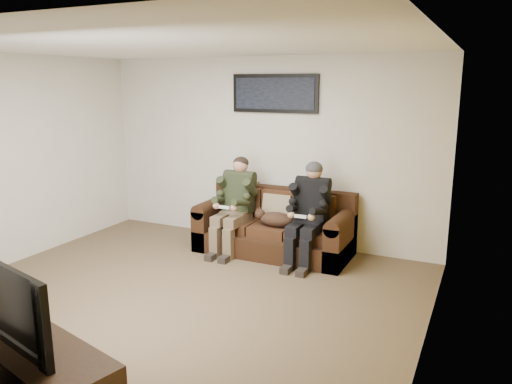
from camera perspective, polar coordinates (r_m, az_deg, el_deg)
The scene contains 15 objects.
floor at distance 5.52m, azimuth -8.90°, elevation -11.81°, with size 5.00×5.00×0.00m, color brown.
ceiling at distance 5.04m, azimuth -9.93°, elevation 16.22°, with size 5.00×5.00×0.00m, color silver.
wall_back at distance 7.06m, azimuth 1.03°, elevation 4.71°, with size 5.00×5.00×0.00m, color beige.
wall_left at distance 6.85m, azimuth -26.92°, elevation 3.11°, with size 4.50×4.50×0.00m, color beige.
wall_right at distance 4.25m, azimuth 19.56°, elevation -1.22°, with size 4.50×4.50×0.00m, color beige.
accent_wall_right at distance 4.26m, azimuth 19.43°, elevation -1.21°, with size 4.50×4.50×0.00m, color #AC8111.
sofa at distance 6.75m, azimuth 2.27°, elevation -4.23°, with size 2.05×0.88×0.84m.
throw_pillow at distance 6.71m, azimuth 2.42°, elevation -1.86°, with size 0.39×0.11×0.37m, color #8A7A5A.
throw_blanket at distance 7.10m, azimuth -1.47°, elevation 0.96°, with size 0.42×0.20×0.07m, color tan.
person_left at distance 6.72m, azimuth -2.40°, elevation -0.88°, with size 0.51×0.87×1.27m.
person_right at distance 6.31m, azimuth 6.09°, elevation -1.79°, with size 0.51×0.86×1.27m.
cat at distance 6.51m, azimuth 2.17°, elevation -3.09°, with size 0.66×0.26×0.24m.
framed_poster at distance 6.91m, azimuth 2.15°, elevation 11.19°, with size 1.25×0.05×0.52m.
tv_stand at distance 4.07m, azimuth -24.24°, elevation -18.33°, with size 1.56×0.50×0.49m, color black.
television at distance 3.83m, azimuth -24.98°, elevation -11.33°, with size 1.02×0.13×0.59m, color black.
Camera 1 is at (2.88, -4.13, 2.25)m, focal length 35.00 mm.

